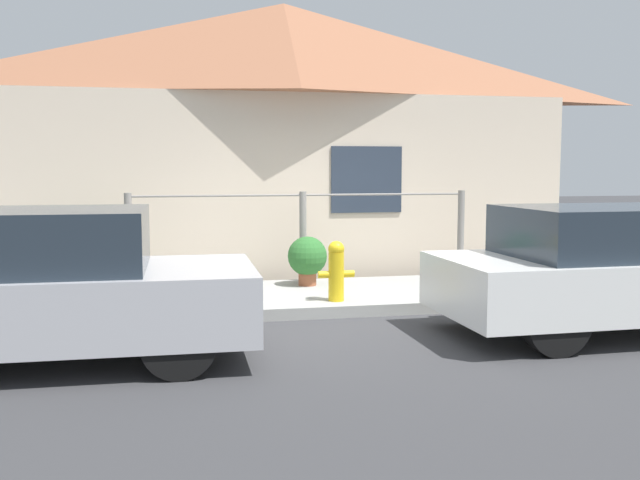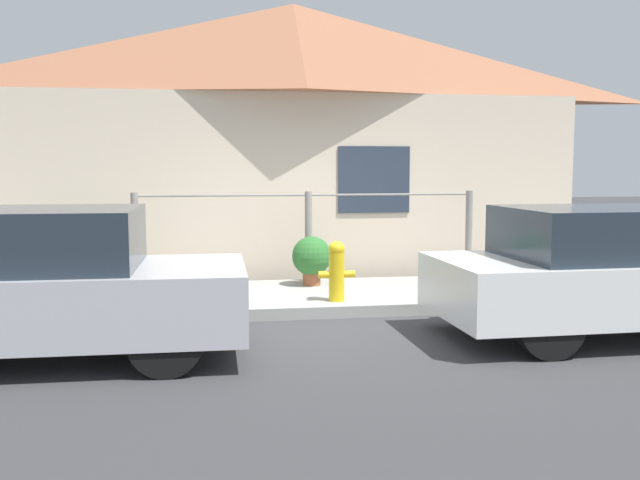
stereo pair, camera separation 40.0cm
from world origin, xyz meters
name	(u,v)px [view 2 (the right image)]	position (x,y,z in m)	size (l,w,h in m)	color
ground_plane	(333,319)	(0.00, 0.00, 0.00)	(60.00, 60.00, 0.00)	#38383A
sidewalk	(318,297)	(0.00, 1.04, 0.07)	(24.00, 2.09, 0.14)	#9E9E99
house	(294,63)	(0.00, 3.46, 3.41)	(9.02, 2.23, 4.36)	beige
fence	(308,232)	(0.00, 1.94, 0.84)	(4.90, 0.10, 1.28)	gray
car_left	(38,285)	(-2.98, -1.29, 0.70)	(3.71, 1.74, 1.40)	#B7B7BC
car_right	(623,271)	(2.86, -1.29, 0.69)	(4.04, 1.75, 1.36)	white
fire_hydrant	(337,270)	(0.11, 0.36, 0.53)	(0.45, 0.20, 0.73)	yellow
potted_plant_near_hydrant	(312,258)	(-0.01, 1.55, 0.53)	(0.54, 0.54, 0.68)	#9E5638
potted_plant_by_fence	(81,262)	(-3.08, 1.65, 0.52)	(0.52, 0.52, 0.66)	brown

